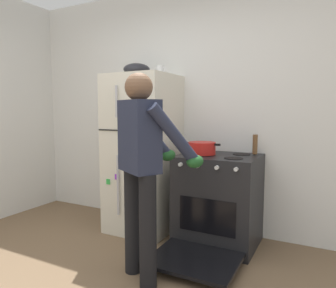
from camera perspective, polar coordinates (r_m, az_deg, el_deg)
name	(u,v)px	position (r m, az deg, el deg)	size (l,w,h in m)	color
kitchen_wall_back	(193,108)	(3.59, 4.60, 6.52)	(6.00, 0.10, 2.70)	white
refrigerator	(144,153)	(3.48, -4.44, -1.72)	(0.68, 0.72, 1.70)	silver
stove_range	(218,201)	(3.19, 9.01, -10.16)	(0.76, 1.21, 0.89)	black
person_cook	(144,159)	(2.41, -4.45, -2.70)	(0.65, 0.69, 1.60)	black
red_pot	(202,148)	(3.10, 6.18, -0.76)	(0.37, 0.27, 0.12)	red
coffee_mug	(160,70)	(3.42, -1.44, 13.24)	(0.11, 0.08, 0.10)	silver
pepper_mill	(255,144)	(3.21, 15.50, -0.07)	(0.05, 0.05, 0.19)	brown
mixing_bowl	(137,69)	(3.52, -5.70, 13.30)	(0.29, 0.29, 0.13)	black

